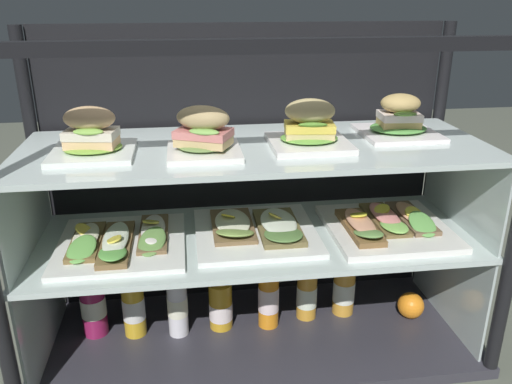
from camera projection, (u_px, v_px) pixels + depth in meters
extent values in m
cube|color=#575C4E|center=(256.00, 344.00, 1.57)|extent=(6.00, 6.00, 0.02)
cube|color=#33323A|center=(256.00, 337.00, 1.56)|extent=(1.26, 0.50, 0.03)
cylinder|color=black|center=(40.00, 184.00, 1.54)|extent=(0.04, 0.04, 0.90)
cylinder|color=black|center=(432.00, 166.00, 1.69)|extent=(0.04, 0.04, 0.90)
cube|color=black|center=(272.00, 46.00, 1.03)|extent=(1.22, 0.03, 0.03)
cube|color=black|center=(245.00, 168.00, 1.62)|extent=(1.19, 0.01, 0.87)
cube|color=silver|center=(42.00, 304.00, 1.42)|extent=(0.01, 0.43, 0.31)
cube|color=silver|center=(449.00, 274.00, 1.57)|extent=(0.01, 0.43, 0.31)
cube|color=silver|center=(256.00, 238.00, 1.44)|extent=(1.21, 0.45, 0.01)
cube|color=silver|center=(25.00, 206.00, 1.32)|extent=(0.01, 0.43, 0.24)
cube|color=silver|center=(463.00, 184.00, 1.47)|extent=(0.01, 0.43, 0.24)
cube|color=silver|center=(256.00, 148.00, 1.35)|extent=(1.21, 0.45, 0.01)
cube|color=white|center=(93.00, 152.00, 1.26)|extent=(0.20, 0.20, 0.01)
ellipsoid|color=#7CAF3E|center=(93.00, 147.00, 1.26)|extent=(0.14, 0.12, 0.01)
cube|color=#EABA81|center=(92.00, 142.00, 1.25)|extent=(0.13, 0.09, 0.02)
cube|color=beige|center=(91.00, 134.00, 1.25)|extent=(0.13, 0.10, 0.02)
ellipsoid|color=#82B74A|center=(88.00, 132.00, 1.21)|extent=(0.07, 0.04, 0.02)
ellipsoid|color=tan|center=(89.00, 118.00, 1.23)|extent=(0.13, 0.10, 0.06)
cube|color=white|center=(204.00, 152.00, 1.26)|extent=(0.18, 0.18, 0.01)
ellipsoid|color=olive|center=(204.00, 146.00, 1.26)|extent=(0.13, 0.11, 0.02)
cube|color=tan|center=(204.00, 141.00, 1.26)|extent=(0.15, 0.13, 0.02)
cube|color=#D47973|center=(203.00, 133.00, 1.25)|extent=(0.15, 0.13, 0.02)
ellipsoid|color=#81B854|center=(204.00, 132.00, 1.21)|extent=(0.08, 0.06, 0.02)
ellipsoid|color=tan|center=(203.00, 118.00, 1.23)|extent=(0.15, 0.13, 0.06)
cube|color=white|center=(309.00, 143.00, 1.33)|extent=(0.20, 0.20, 0.02)
ellipsoid|color=#67A641|center=(309.00, 138.00, 1.33)|extent=(0.15, 0.13, 0.01)
cube|color=#DAC27F|center=(309.00, 134.00, 1.32)|extent=(0.13, 0.09, 0.02)
cube|color=#E3C848|center=(309.00, 127.00, 1.32)|extent=(0.13, 0.10, 0.02)
ellipsoid|color=#598E2F|center=(313.00, 125.00, 1.28)|extent=(0.08, 0.04, 0.02)
ellipsoid|color=tan|center=(310.00, 111.00, 1.30)|extent=(0.13, 0.10, 0.06)
cube|color=white|center=(398.00, 133.00, 1.43)|extent=(0.20, 0.20, 0.01)
ellipsoid|color=#559B44|center=(398.00, 128.00, 1.43)|extent=(0.16, 0.13, 0.02)
cube|color=tan|center=(399.00, 123.00, 1.42)|extent=(0.11, 0.09, 0.02)
cube|color=silver|center=(399.00, 116.00, 1.41)|extent=(0.11, 0.10, 0.02)
ellipsoid|color=#5A8735|center=(405.00, 114.00, 1.38)|extent=(0.06, 0.03, 0.01)
ellipsoid|color=tan|center=(401.00, 103.00, 1.40)|extent=(0.11, 0.09, 0.05)
cube|color=white|center=(122.00, 244.00, 1.38)|extent=(0.33, 0.33, 0.01)
cube|color=brown|center=(86.00, 242.00, 1.36)|extent=(0.08, 0.22, 0.01)
ellipsoid|color=#65A84C|center=(82.00, 249.00, 1.30)|extent=(0.09, 0.12, 0.04)
ellipsoid|color=#F1E9C7|center=(86.00, 237.00, 1.35)|extent=(0.06, 0.17, 0.01)
cylinder|color=#F2D44B|center=(84.00, 230.00, 1.37)|extent=(0.05, 0.05, 0.03)
cube|color=brown|center=(116.00, 244.00, 1.35)|extent=(0.08, 0.25, 0.01)
ellipsoid|color=#66B44F|center=(113.00, 253.00, 1.27)|extent=(0.08, 0.13, 0.04)
ellipsoid|color=silver|center=(116.00, 238.00, 1.34)|extent=(0.06, 0.20, 0.02)
cylinder|color=#EED949|center=(114.00, 239.00, 1.31)|extent=(0.05, 0.05, 0.02)
cube|color=brown|center=(154.00, 233.00, 1.41)|extent=(0.08, 0.23, 0.01)
ellipsoid|color=#608A44|center=(152.00, 241.00, 1.34)|extent=(0.09, 0.13, 0.05)
ellipsoid|color=silver|center=(153.00, 229.00, 1.40)|extent=(0.06, 0.19, 0.02)
cylinder|color=yellow|center=(151.00, 222.00, 1.42)|extent=(0.06, 0.06, 0.02)
cube|color=white|center=(255.00, 232.00, 1.44)|extent=(0.33, 0.33, 0.01)
cube|color=brown|center=(233.00, 226.00, 1.45)|extent=(0.11, 0.22, 0.01)
ellipsoid|color=#90B056|center=(235.00, 232.00, 1.38)|extent=(0.13, 0.13, 0.05)
ellipsoid|color=#EAEAC5|center=(233.00, 222.00, 1.44)|extent=(0.10, 0.18, 0.02)
cylinder|color=yellow|center=(228.00, 216.00, 1.45)|extent=(0.05, 0.05, 0.02)
cube|color=brown|center=(279.00, 228.00, 1.43)|extent=(0.11, 0.23, 0.02)
ellipsoid|color=#598040|center=(283.00, 234.00, 1.36)|extent=(0.10, 0.12, 0.03)
ellipsoid|color=silver|center=(279.00, 222.00, 1.43)|extent=(0.10, 0.19, 0.02)
cylinder|color=yellow|center=(275.00, 216.00, 1.44)|extent=(0.05, 0.05, 0.02)
cube|color=white|center=(387.00, 228.00, 1.46)|extent=(0.33, 0.33, 0.02)
cube|color=brown|center=(359.00, 227.00, 1.43)|extent=(0.08, 0.23, 0.02)
ellipsoid|color=#74A354|center=(368.00, 233.00, 1.36)|extent=(0.08, 0.12, 0.04)
ellipsoid|color=#E6A07C|center=(360.00, 221.00, 1.42)|extent=(0.06, 0.18, 0.02)
cylinder|color=yellow|center=(359.00, 215.00, 1.43)|extent=(0.06, 0.06, 0.02)
cube|color=brown|center=(384.00, 219.00, 1.48)|extent=(0.08, 0.23, 0.01)
ellipsoid|color=#8FD360|center=(394.00, 226.00, 1.42)|extent=(0.07, 0.12, 0.02)
ellipsoid|color=pink|center=(385.00, 215.00, 1.48)|extent=(0.06, 0.18, 0.02)
cylinder|color=yellow|center=(382.00, 209.00, 1.49)|extent=(0.06, 0.06, 0.02)
cube|color=brown|center=(412.00, 218.00, 1.49)|extent=(0.08, 0.22, 0.01)
ellipsoid|color=#65A74F|center=(422.00, 224.00, 1.42)|extent=(0.07, 0.12, 0.04)
ellipsoid|color=#ECA981|center=(412.00, 214.00, 1.49)|extent=(0.06, 0.18, 0.01)
cylinder|color=#F0E24A|center=(413.00, 213.00, 1.47)|extent=(0.05, 0.05, 0.02)
cylinder|color=#8F1B4B|center=(93.00, 305.00, 1.52)|extent=(0.07, 0.07, 0.19)
cylinder|color=silver|center=(93.00, 306.00, 1.52)|extent=(0.07, 0.07, 0.06)
cylinder|color=#9E2149|center=(89.00, 270.00, 1.48)|extent=(0.04, 0.04, 0.04)
cylinder|color=gold|center=(88.00, 262.00, 1.47)|extent=(0.04, 0.04, 0.01)
cylinder|color=gold|center=(134.00, 307.00, 1.52)|extent=(0.06, 0.06, 0.18)
cylinder|color=silver|center=(134.00, 308.00, 1.52)|extent=(0.07, 0.07, 0.07)
cylinder|color=gold|center=(130.00, 273.00, 1.48)|extent=(0.03, 0.03, 0.04)
cylinder|color=black|center=(129.00, 264.00, 1.47)|extent=(0.04, 0.04, 0.01)
cylinder|color=white|center=(177.00, 305.00, 1.52)|extent=(0.06, 0.06, 0.19)
cylinder|color=white|center=(178.00, 306.00, 1.52)|extent=(0.06, 0.06, 0.06)
cylinder|color=white|center=(175.00, 271.00, 1.48)|extent=(0.03, 0.03, 0.03)
cylinder|color=gold|center=(175.00, 264.00, 1.47)|extent=(0.04, 0.04, 0.01)
cylinder|color=gold|center=(221.00, 305.00, 1.56)|extent=(0.07, 0.07, 0.15)
cylinder|color=white|center=(221.00, 310.00, 1.56)|extent=(0.07, 0.07, 0.05)
cylinder|color=gold|center=(220.00, 277.00, 1.52)|extent=(0.04, 0.04, 0.05)
cylinder|color=black|center=(220.00, 268.00, 1.51)|extent=(0.04, 0.04, 0.01)
cylinder|color=orange|center=(269.00, 297.00, 1.56)|extent=(0.06, 0.06, 0.20)
cylinder|color=white|center=(268.00, 298.00, 1.56)|extent=(0.06, 0.06, 0.08)
cylinder|color=orange|center=(269.00, 263.00, 1.51)|extent=(0.03, 0.03, 0.04)
cylinder|color=gold|center=(269.00, 255.00, 1.51)|extent=(0.03, 0.03, 0.02)
cylinder|color=gold|center=(307.00, 290.00, 1.60)|extent=(0.06, 0.06, 0.19)
cylinder|color=silver|center=(307.00, 296.00, 1.61)|extent=(0.06, 0.06, 0.07)
cylinder|color=gold|center=(308.00, 256.00, 1.56)|extent=(0.03, 0.03, 0.04)
cylinder|color=#286FAD|center=(309.00, 248.00, 1.55)|extent=(0.04, 0.04, 0.01)
cylinder|color=gold|center=(344.00, 287.00, 1.62)|extent=(0.07, 0.07, 0.18)
cylinder|color=white|center=(344.00, 291.00, 1.63)|extent=(0.07, 0.07, 0.07)
cylinder|color=gold|center=(346.00, 257.00, 1.58)|extent=(0.03, 0.03, 0.03)
cylinder|color=#2B6DB0|center=(347.00, 250.00, 1.57)|extent=(0.03, 0.03, 0.01)
sphere|color=orange|center=(411.00, 305.00, 1.62)|extent=(0.08, 0.08, 0.08)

